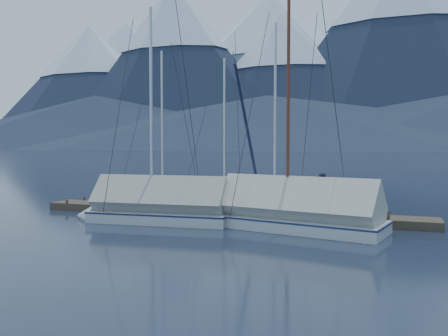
{
  "coord_description": "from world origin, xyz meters",
  "views": [
    {
      "loc": [
        7.18,
        -17.93,
        3.31
      ],
      "look_at": [
        0.0,
        2.0,
        2.2
      ],
      "focal_mm": 38.0,
      "sensor_mm": 36.0,
      "label": 1
    }
  ],
  "objects_px": {
    "sailboat_open_left": "(170,203)",
    "sailboat_open_mid": "(232,206)",
    "sailboat_covered_near": "(284,216)",
    "sailboat_covered_far": "(149,210)",
    "sailboat_open_right": "(285,206)",
    "person": "(324,193)"
  },
  "relations": [
    {
      "from": "sailboat_open_right",
      "to": "sailboat_covered_near",
      "type": "relative_size",
      "value": 1.03
    },
    {
      "from": "sailboat_open_right",
      "to": "sailboat_covered_far",
      "type": "distance_m",
      "value": 7.15
    },
    {
      "from": "sailboat_open_mid",
      "to": "person",
      "type": "xyz_separation_m",
      "value": [
        4.87,
        -2.12,
        1.04
      ]
    },
    {
      "from": "sailboat_open_left",
      "to": "sailboat_open_right",
      "type": "relative_size",
      "value": 0.88
    },
    {
      "from": "sailboat_open_mid",
      "to": "sailboat_covered_near",
      "type": "relative_size",
      "value": 0.85
    },
    {
      "from": "sailboat_covered_far",
      "to": "sailboat_covered_near",
      "type": "bearing_deg",
      "value": 3.11
    },
    {
      "from": "sailboat_covered_near",
      "to": "sailboat_covered_far",
      "type": "relative_size",
      "value": 1.0
    },
    {
      "from": "sailboat_open_left",
      "to": "sailboat_covered_far",
      "type": "height_order",
      "value": "sailboat_covered_far"
    },
    {
      "from": "sailboat_open_mid",
      "to": "sailboat_covered_near",
      "type": "bearing_deg",
      "value": -50.95
    },
    {
      "from": "sailboat_open_mid",
      "to": "sailboat_covered_far",
      "type": "height_order",
      "value": "sailboat_covered_far"
    },
    {
      "from": "sailboat_open_left",
      "to": "sailboat_open_mid",
      "type": "distance_m",
      "value": 3.32
    },
    {
      "from": "sailboat_open_right",
      "to": "sailboat_covered_far",
      "type": "relative_size",
      "value": 1.03
    },
    {
      "from": "sailboat_covered_far",
      "to": "person",
      "type": "distance_m",
      "value": 7.47
    },
    {
      "from": "sailboat_open_left",
      "to": "sailboat_covered_near",
      "type": "height_order",
      "value": "sailboat_covered_near"
    },
    {
      "from": "person",
      "to": "sailboat_open_mid",
      "type": "bearing_deg",
      "value": 62.05
    },
    {
      "from": "sailboat_open_right",
      "to": "sailboat_covered_far",
      "type": "height_order",
      "value": "sailboat_open_right"
    },
    {
      "from": "sailboat_open_right",
      "to": "sailboat_covered_far",
      "type": "xyz_separation_m",
      "value": [
        -4.67,
        -5.4,
        0.3
      ]
    },
    {
      "from": "sailboat_covered_far",
      "to": "sailboat_open_mid",
      "type": "bearing_deg",
      "value": 67.15
    },
    {
      "from": "sailboat_covered_near",
      "to": "sailboat_covered_far",
      "type": "height_order",
      "value": "sailboat_covered_far"
    },
    {
      "from": "sailboat_covered_far",
      "to": "sailboat_open_right",
      "type": "bearing_deg",
      "value": 49.12
    },
    {
      "from": "sailboat_open_left",
      "to": "person",
      "type": "bearing_deg",
      "value": -12.9
    },
    {
      "from": "sailboat_covered_near",
      "to": "person",
      "type": "bearing_deg",
      "value": 63.83
    }
  ]
}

